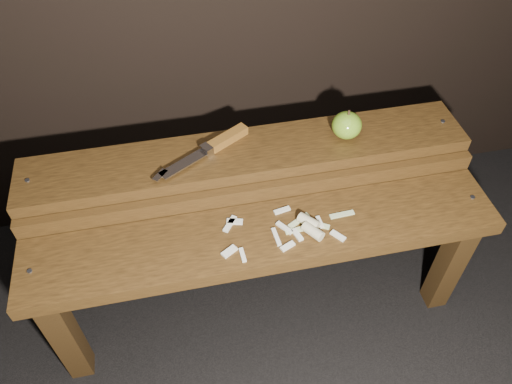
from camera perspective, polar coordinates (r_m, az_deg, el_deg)
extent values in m
plane|color=black|center=(1.61, 0.45, -12.47)|extent=(60.00, 60.00, 0.00)
cube|color=black|center=(1.44, -20.95, -15.07)|extent=(0.06, 0.06, 0.38)
cube|color=black|center=(1.56, 21.23, -7.70)|extent=(0.06, 0.06, 0.38)
cube|color=#3D250E|center=(1.25, 1.04, -5.17)|extent=(1.20, 0.20, 0.04)
cylinder|color=slate|center=(1.28, -24.46, -8.23)|extent=(0.01, 0.01, 0.00)
cylinder|color=slate|center=(1.43, 23.51, -0.56)|extent=(0.01, 0.01, 0.00)
cube|color=black|center=(1.57, -20.84, -4.76)|extent=(0.06, 0.06, 0.46)
cube|color=black|center=(1.69, 17.18, 1.12)|extent=(0.06, 0.06, 0.46)
cube|color=#3D250E|center=(1.30, -0.05, -0.14)|extent=(1.20, 0.02, 0.05)
cube|color=#3D250E|center=(1.34, -0.97, 4.25)|extent=(1.20, 0.18, 0.04)
cylinder|color=slate|center=(1.37, -24.67, 1.21)|extent=(0.01, 0.01, 0.00)
cylinder|color=slate|center=(1.51, 20.58, 7.57)|extent=(0.01, 0.01, 0.00)
ellipsoid|color=olive|center=(1.37, 10.33, 7.52)|extent=(0.08, 0.08, 0.07)
cylinder|color=#382314|center=(1.34, 10.57, 8.91)|extent=(0.01, 0.01, 0.01)
cube|color=brown|center=(1.34, -3.24, 6.17)|extent=(0.12, 0.09, 0.02)
cube|color=silver|center=(1.31, -5.64, 4.77)|extent=(0.04, 0.04, 0.03)
cube|color=silver|center=(1.28, -8.34, 3.17)|extent=(0.13, 0.09, 0.00)
cube|color=silver|center=(1.26, -10.91, 1.89)|extent=(0.04, 0.04, 0.00)
cube|color=beige|center=(1.24, 3.27, -4.10)|extent=(0.04, 0.05, 0.01)
cube|color=beige|center=(1.21, 3.64, -6.21)|extent=(0.04, 0.03, 0.01)
cube|color=beige|center=(1.25, -3.00, -3.65)|extent=(0.04, 0.05, 0.01)
cube|color=beige|center=(1.23, 2.32, -5.13)|extent=(0.01, 0.05, 0.01)
cube|color=beige|center=(1.24, 9.35, -4.96)|extent=(0.04, 0.04, 0.01)
cube|color=beige|center=(1.26, 7.30, -3.43)|extent=(0.01, 0.04, 0.01)
cube|color=beige|center=(1.26, -2.45, -3.39)|extent=(0.04, 0.03, 0.01)
cube|color=beige|center=(1.23, 4.74, -4.89)|extent=(0.02, 0.04, 0.01)
cube|color=beige|center=(1.19, -1.54, -7.20)|extent=(0.01, 0.04, 0.01)
cube|color=beige|center=(1.28, 2.99, -2.11)|extent=(0.04, 0.02, 0.01)
cube|color=beige|center=(1.20, -3.07, -6.80)|extent=(0.04, 0.04, 0.01)
cylinder|color=#C9BB8C|center=(1.23, 6.52, -4.48)|extent=(0.05, 0.06, 0.03)
cylinder|color=#C9BB8C|center=(1.25, 6.03, -3.38)|extent=(0.06, 0.06, 0.03)
cube|color=#BCC988|center=(1.26, 6.96, -3.68)|extent=(0.06, 0.04, 0.00)
cube|color=#BCC988|center=(1.29, 9.80, -2.55)|extent=(0.07, 0.02, 0.00)
cube|color=#BCC988|center=(1.24, 4.80, -4.31)|extent=(0.07, 0.02, 0.00)
cube|color=#BCC988|center=(1.26, 4.93, -3.27)|extent=(0.06, 0.04, 0.00)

